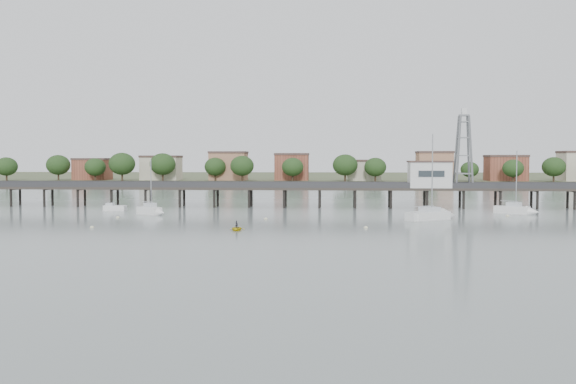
{
  "coord_description": "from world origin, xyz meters",
  "views": [
    {
      "loc": [
        6.12,
        -67.32,
        9.74
      ],
      "look_at": [
        -1.58,
        42.0,
        4.0
      ],
      "focal_mm": 40.0,
      "sensor_mm": 36.0,
      "label": 1
    }
  ],
  "objects_px": {
    "white_tender": "(114,208)",
    "yellow_dinghy": "(237,230)",
    "sailboat_c": "(437,215)",
    "sailboat_b": "(153,211)",
    "sailboat_f": "(519,210)",
    "pier": "(302,188)",
    "lattice_tower": "(463,152)"
  },
  "relations": [
    {
      "from": "pier",
      "to": "sailboat_c",
      "type": "xyz_separation_m",
      "value": [
        22.69,
        -23.61,
        -3.16
      ]
    },
    {
      "from": "lattice_tower",
      "to": "sailboat_f",
      "type": "relative_size",
      "value": 1.33
    },
    {
      "from": "sailboat_c",
      "to": "sailboat_f",
      "type": "relative_size",
      "value": 1.24
    },
    {
      "from": "sailboat_c",
      "to": "sailboat_f",
      "type": "xyz_separation_m",
      "value": [
        16.15,
        11.07,
        0.01
      ]
    },
    {
      "from": "white_tender",
      "to": "pier",
      "type": "bearing_deg",
      "value": 19.16
    },
    {
      "from": "lattice_tower",
      "to": "sailboat_c",
      "type": "xyz_separation_m",
      "value": [
        -8.81,
        -23.61,
        -10.46
      ]
    },
    {
      "from": "sailboat_b",
      "to": "sailboat_c",
      "type": "distance_m",
      "value": 47.99
    },
    {
      "from": "lattice_tower",
      "to": "white_tender",
      "type": "height_order",
      "value": "lattice_tower"
    },
    {
      "from": "sailboat_c",
      "to": "yellow_dinghy",
      "type": "height_order",
      "value": "sailboat_c"
    },
    {
      "from": "sailboat_b",
      "to": "sailboat_f",
      "type": "distance_m",
      "value": 64.15
    },
    {
      "from": "lattice_tower",
      "to": "sailboat_b",
      "type": "height_order",
      "value": "lattice_tower"
    },
    {
      "from": "sailboat_c",
      "to": "white_tender",
      "type": "bearing_deg",
      "value": 133.57
    },
    {
      "from": "sailboat_b",
      "to": "sailboat_f",
      "type": "height_order",
      "value": "sailboat_f"
    },
    {
      "from": "pier",
      "to": "sailboat_f",
      "type": "xyz_separation_m",
      "value": [
        38.84,
        -12.54,
        -3.14
      ]
    },
    {
      "from": "lattice_tower",
      "to": "white_tender",
      "type": "relative_size",
      "value": 3.72
    },
    {
      "from": "white_tender",
      "to": "yellow_dinghy",
      "type": "distance_m",
      "value": 41.58
    },
    {
      "from": "pier",
      "to": "white_tender",
      "type": "bearing_deg",
      "value": -163.3
    },
    {
      "from": "yellow_dinghy",
      "to": "sailboat_b",
      "type": "bearing_deg",
      "value": 125.04
    },
    {
      "from": "sailboat_f",
      "to": "sailboat_b",
      "type": "bearing_deg",
      "value": -140.55
    },
    {
      "from": "lattice_tower",
      "to": "pier",
      "type": "bearing_deg",
      "value": -180.0
    },
    {
      "from": "white_tender",
      "to": "sailboat_f",
      "type": "bearing_deg",
      "value": 0.8
    },
    {
      "from": "white_tender",
      "to": "yellow_dinghy",
      "type": "relative_size",
      "value": 1.41
    },
    {
      "from": "sailboat_f",
      "to": "yellow_dinghy",
      "type": "relative_size",
      "value": 3.96
    },
    {
      "from": "lattice_tower",
      "to": "yellow_dinghy",
      "type": "xyz_separation_m",
      "value": [
        -38.44,
        -41.38,
        -11.1
      ]
    },
    {
      "from": "pier",
      "to": "lattice_tower",
      "type": "xyz_separation_m",
      "value": [
        31.5,
        0.0,
        7.31
      ]
    },
    {
      "from": "sailboat_c",
      "to": "white_tender",
      "type": "height_order",
      "value": "sailboat_c"
    },
    {
      "from": "pier",
      "to": "sailboat_b",
      "type": "xyz_separation_m",
      "value": [
        -25.03,
        -18.52,
        -3.13
      ]
    },
    {
      "from": "lattice_tower",
      "to": "sailboat_c",
      "type": "distance_m",
      "value": 27.29
    },
    {
      "from": "sailboat_b",
      "to": "sailboat_f",
      "type": "bearing_deg",
      "value": 40.13
    },
    {
      "from": "sailboat_b",
      "to": "sailboat_f",
      "type": "relative_size",
      "value": 0.86
    },
    {
      "from": "pier",
      "to": "sailboat_f",
      "type": "height_order",
      "value": "sailboat_f"
    },
    {
      "from": "sailboat_c",
      "to": "white_tender",
      "type": "xyz_separation_m",
      "value": [
        -57.38,
        13.21,
        -0.14
      ]
    }
  ]
}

